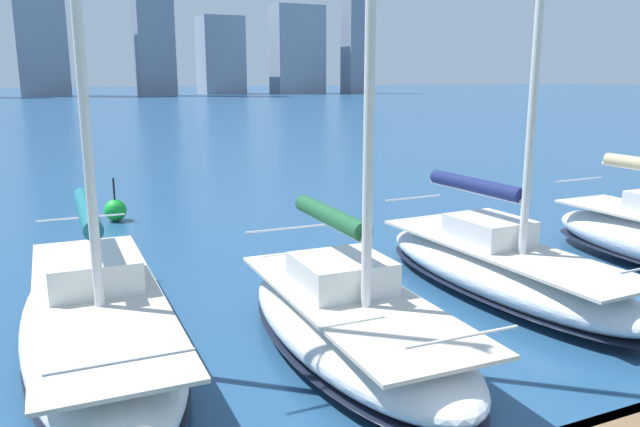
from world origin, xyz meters
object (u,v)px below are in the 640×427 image
at_px(sailboat_forest, 351,317).
at_px(sailboat_teal, 98,315).
at_px(channel_buoy, 115,210).
at_px(sailboat_navy, 500,265).

height_order(sailboat_forest, sailboat_teal, sailboat_forest).
bearing_deg(channel_buoy, sailboat_forest, 101.61).
height_order(sailboat_navy, sailboat_forest, sailboat_forest).
relative_size(sailboat_navy, channel_buoy, 7.48).
distance_m(sailboat_forest, sailboat_teal, 4.27).
bearing_deg(sailboat_teal, sailboat_navy, 175.79).
height_order(sailboat_teal, channel_buoy, sailboat_teal).
xyz_separation_m(sailboat_navy, channel_buoy, (6.67, -10.57, -0.28)).
xyz_separation_m(sailboat_teal, channel_buoy, (-1.40, -9.97, -0.26)).
distance_m(sailboat_forest, channel_buoy, 12.11).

